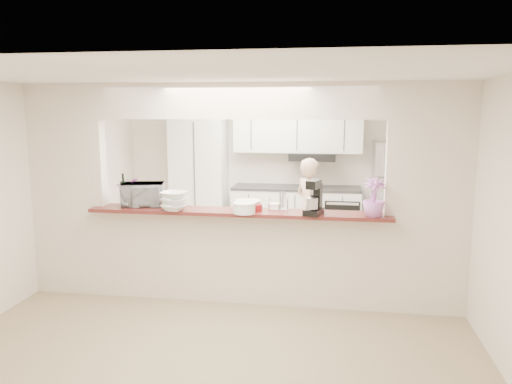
% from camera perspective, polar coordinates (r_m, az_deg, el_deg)
% --- Properties ---
extents(floor, '(6.00, 6.00, 0.00)m').
position_cam_1_polar(floor, '(5.96, -1.94, -12.33)').
color(floor, '#9B8769').
rests_on(floor, ground).
extents(tile_overlay, '(5.00, 2.90, 0.01)m').
position_cam_1_polar(tile_overlay, '(7.40, 0.35, -7.87)').
color(tile_overlay, beige).
rests_on(tile_overlay, floor).
extents(partition, '(5.00, 0.15, 2.50)m').
position_cam_1_polar(partition, '(5.58, -2.03, 1.95)').
color(partition, silver).
rests_on(partition, floor).
extents(bar_counter, '(3.40, 0.38, 1.09)m').
position_cam_1_polar(bar_counter, '(5.77, -1.99, -7.03)').
color(bar_counter, silver).
rests_on(bar_counter, floor).
extents(kitchen_cabinets, '(3.15, 0.62, 2.25)m').
position_cam_1_polar(kitchen_cabinets, '(8.34, 0.30, 0.96)').
color(kitchen_cabinets, silver).
rests_on(kitchen_cabinets, floor).
extents(refrigerator, '(0.75, 0.70, 1.70)m').
position_cam_1_polar(refrigerator, '(8.25, 15.75, -0.37)').
color(refrigerator, '#ACACB1').
rests_on(refrigerator, floor).
extents(flower_left, '(0.31, 0.27, 0.34)m').
position_cam_1_polar(flower_left, '(6.04, -14.12, 0.09)').
color(flower_left, pink).
rests_on(flower_left, bar_counter).
extents(wine_bottle_a, '(0.07, 0.07, 0.37)m').
position_cam_1_polar(wine_bottle_a, '(6.10, -14.90, -0.05)').
color(wine_bottle_a, black).
rests_on(wine_bottle_a, bar_counter).
extents(wine_bottle_b, '(0.07, 0.07, 0.33)m').
position_cam_1_polar(wine_bottle_b, '(6.11, -14.89, -0.20)').
color(wine_bottle_b, black).
rests_on(wine_bottle_b, bar_counter).
extents(toaster_oven, '(0.54, 0.43, 0.27)m').
position_cam_1_polar(toaster_oven, '(5.99, -12.78, -0.27)').
color(toaster_oven, '#9D9EA2').
rests_on(toaster_oven, bar_counter).
extents(serving_bowls, '(0.33, 0.33, 0.21)m').
position_cam_1_polar(serving_bowls, '(5.64, -9.34, -1.06)').
color(serving_bowls, white).
rests_on(serving_bowls, bar_counter).
extents(plate_stack_a, '(0.25, 0.25, 0.12)m').
position_cam_1_polar(plate_stack_a, '(5.43, -1.36, -1.83)').
color(plate_stack_a, white).
rests_on(plate_stack_a, bar_counter).
extents(plate_stack_b, '(0.30, 0.30, 0.10)m').
position_cam_1_polar(plate_stack_b, '(5.65, -0.95, -1.46)').
color(plate_stack_b, white).
rests_on(plate_stack_b, bar_counter).
extents(red_bowl, '(0.15, 0.15, 0.07)m').
position_cam_1_polar(red_bowl, '(5.58, -0.05, -1.77)').
color(red_bowl, maroon).
rests_on(red_bowl, bar_counter).
extents(tan_bowl, '(0.15, 0.15, 0.07)m').
position_cam_1_polar(tan_bowl, '(5.66, 2.13, -1.63)').
color(tan_bowl, '#C3B389').
rests_on(tan_bowl, bar_counter).
extents(utensil_caddy, '(0.23, 0.14, 0.21)m').
position_cam_1_polar(utensil_caddy, '(5.61, 2.60, -1.17)').
color(utensil_caddy, silver).
rests_on(utensil_caddy, bar_counter).
extents(stand_mixer, '(0.23, 0.29, 0.38)m').
position_cam_1_polar(stand_mixer, '(5.38, 6.66, -0.80)').
color(stand_mixer, black).
rests_on(stand_mixer, bar_counter).
extents(flower_right, '(0.26, 0.26, 0.41)m').
position_cam_1_polar(flower_right, '(5.38, 13.33, -0.61)').
color(flower_right, '#CC70D1').
rests_on(flower_right, bar_counter).
extents(person, '(0.65, 0.64, 1.50)m').
position_cam_1_polar(person, '(7.35, 6.19, -2.02)').
color(person, tan).
rests_on(person, floor).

